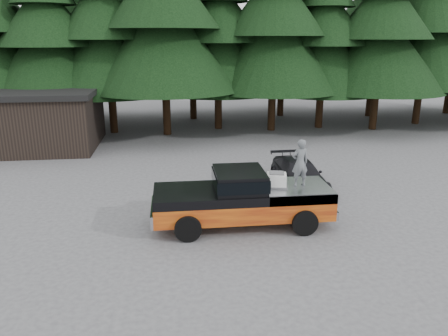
{
  "coord_description": "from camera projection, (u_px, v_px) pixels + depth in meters",
  "views": [
    {
      "loc": [
        -0.73,
        -13.58,
        6.07
      ],
      "look_at": [
        0.94,
        0.0,
        1.95
      ],
      "focal_mm": 35.0,
      "sensor_mm": 36.0,
      "label": 1
    }
  ],
  "objects": [
    {
      "name": "air_compressor",
      "position": [
        276.0,
        181.0,
        14.34
      ],
      "size": [
        0.72,
        0.64,
        0.43
      ],
      "primitive_type": "cube",
      "rotation": [
        0.0,
        0.0,
        -0.21
      ],
      "color": "silver",
      "rests_on": "pickup_truck"
    },
    {
      "name": "truck_cab",
      "position": [
        239.0,
        179.0,
        14.22
      ],
      "size": [
        1.66,
        1.9,
        0.59
      ],
      "primitive_type": "cube",
      "color": "black",
      "rests_on": "pickup_truck"
    },
    {
      "name": "treeline",
      "position": [
        185.0,
        11.0,
        28.92
      ],
      "size": [
        60.15,
        16.05,
        17.5
      ],
      "color": "black",
      "rests_on": "ground"
    },
    {
      "name": "man_on_bed",
      "position": [
        300.0,
        163.0,
        14.26
      ],
      "size": [
        0.63,
        0.47,
        1.59
      ],
      "primitive_type": "imported",
      "rotation": [
        0.0,
        0.0,
        3.31
      ],
      "color": "#5A5F62",
      "rests_on": "pickup_truck"
    },
    {
      "name": "pickup_truck",
      "position": [
        242.0,
        206.0,
        14.51
      ],
      "size": [
        6.0,
        2.04,
        1.33
      ],
      "primitive_type": null,
      "color": "orange",
      "rests_on": "ground"
    },
    {
      "name": "parked_car",
      "position": [
        299.0,
        175.0,
        18.08
      ],
      "size": [
        1.8,
        4.16,
        1.19
      ],
      "primitive_type": "imported",
      "rotation": [
        0.0,
        0.0,
        0.03
      ],
      "color": "black",
      "rests_on": "ground"
    },
    {
      "name": "utility_building",
      "position": [
        24.0,
        118.0,
        24.62
      ],
      "size": [
        8.4,
        6.4,
        3.3
      ],
      "color": "black",
      "rests_on": "ground"
    },
    {
      "name": "ground",
      "position": [
        197.0,
        224.0,
        14.74
      ],
      "size": [
        120.0,
        120.0,
        0.0
      ],
      "primitive_type": "plane",
      "color": "#4A4A4D",
      "rests_on": "ground"
    }
  ]
}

